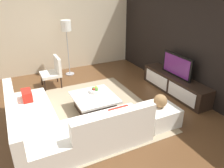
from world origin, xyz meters
name	(u,v)px	position (x,y,z in m)	size (l,w,h in m)	color
ground_plane	(92,113)	(0.00, 0.00, 0.00)	(14.00, 14.00, 0.00)	brown
feature_wall_back	(189,41)	(0.00, 2.70, 1.40)	(6.40, 0.12, 2.80)	black
side_wall_left	(60,28)	(-3.20, 0.20, 1.40)	(0.12, 5.20, 2.80)	beige
area_rug	(91,111)	(-0.10, 0.00, 0.01)	(3.16, 2.75, 0.01)	tan
media_console	(174,84)	(0.00, 2.40, 0.25)	(2.22, 0.48, 0.50)	black
television	(177,66)	(0.00, 2.40, 0.79)	(1.05, 0.06, 0.59)	black
sectional_couch	(60,125)	(0.53, -0.86, 0.28)	(2.46, 2.41, 0.80)	white
coffee_table	(94,103)	(-0.10, 0.10, 0.20)	(1.01, 0.94, 0.38)	black
accent_chair_near	(54,70)	(-1.90, -0.42, 0.49)	(0.57, 0.54, 0.87)	black
floor_lamp	(66,29)	(-2.59, 0.23, 1.46)	(0.31, 0.31, 1.74)	#A5A5AA
ottoman	(159,115)	(0.98, 1.13, 0.20)	(0.70, 0.70, 0.40)	white
fruit_bowl	(95,90)	(-0.28, 0.20, 0.43)	(0.28, 0.28, 0.14)	silver
decorative_ball	(160,101)	(0.98, 1.13, 0.54)	(0.28, 0.28, 0.28)	#997247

